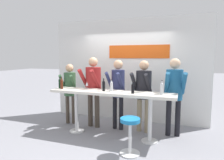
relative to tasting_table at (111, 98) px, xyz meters
The scene contains 16 objects.
ground_plane 0.90m from the tasting_table, behind, with size 40.00×40.00×0.00m, color gray.
back_wall 1.46m from the tasting_table, 89.87° to the left, with size 4.47×0.12×2.89m.
tasting_table is the anchor object (origin of this frame).
bar_stool 1.02m from the tasting_table, 47.23° to the right, with size 0.39×0.39×0.70m.
person_far_left 1.43m from the tasting_table, 160.75° to the left, with size 0.43×0.54×1.63m.
person_left 0.81m from the tasting_table, 145.38° to the left, with size 0.53×0.64×1.81m.
person_center_left 0.53m from the tasting_table, 88.82° to the left, with size 0.44×0.56×1.75m.
person_center 0.85m from the tasting_table, 39.05° to the left, with size 0.50×0.61×1.74m.
person_center_right 1.45m from the tasting_table, 20.52° to the left, with size 0.50×0.61×1.79m.
wine_bottle_0 1.27m from the tasting_table, behind, with size 0.06×0.06×0.29m.
wine_bottle_1 0.60m from the tasting_table, ahead, with size 0.07×0.07×0.26m.
wine_bottle_2 1.36m from the tasting_table, behind, with size 0.07×0.07×0.29m.
wine_bottle_3 0.28m from the tasting_table, 90.64° to the left, with size 0.07×0.07×0.27m.
wine_bottle_4 1.15m from the tasting_table, ahead, with size 0.07×0.07×0.30m.
wine_bottle_5 0.33m from the tasting_table, behind, with size 0.07×0.07×0.29m.
wine_glass_0 0.71m from the tasting_table, behind, with size 0.07×0.07×0.18m.
Camera 1 is at (1.51, -4.16, 1.84)m, focal length 32.00 mm.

